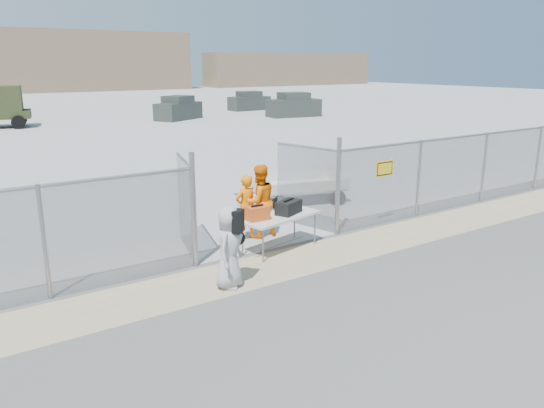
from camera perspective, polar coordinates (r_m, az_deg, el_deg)
ground at (r=11.17m, az=5.75°, el=-7.68°), size 160.00×160.00×0.00m
tarmac_inside at (r=50.54m, az=-26.35°, el=8.59°), size 160.00×80.00×0.01m
dirt_strip at (r=11.90m, az=2.69°, el=-6.13°), size 44.00×1.60×0.01m
distant_hills at (r=86.70m, az=-26.78°, el=13.58°), size 140.00×6.00×9.00m
chain_link_fence at (r=12.34m, az=0.00°, el=0.00°), size 40.00×0.20×2.20m
folding_table at (r=12.45m, az=0.84°, el=-3.11°), size 2.12×1.23×0.85m
orange_bag at (r=11.95m, az=-1.59°, el=-0.99°), size 0.50×0.34×0.31m
black_duffel at (r=12.44m, az=1.78°, el=-0.34°), size 0.74×0.61×0.31m
security_worker_left at (r=13.10m, az=-2.84°, el=-0.39°), size 0.63×0.45×1.64m
security_worker_right at (r=13.25m, az=-1.39°, el=0.29°), size 0.91×0.71×1.86m
visitor at (r=10.33m, az=-4.65°, el=-4.68°), size 0.95×0.92×1.64m
utility_trailer at (r=16.76m, az=2.99°, el=1.64°), size 3.86×2.60×0.86m
parked_vehicle_near at (r=42.08m, az=-10.05°, el=10.13°), size 4.31×3.48×1.78m
parked_vehicle_mid at (r=49.87m, az=-2.47°, el=11.01°), size 3.82×1.86×1.69m
parked_vehicle_far at (r=43.79m, az=2.35°, el=10.60°), size 4.45×2.48×1.91m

